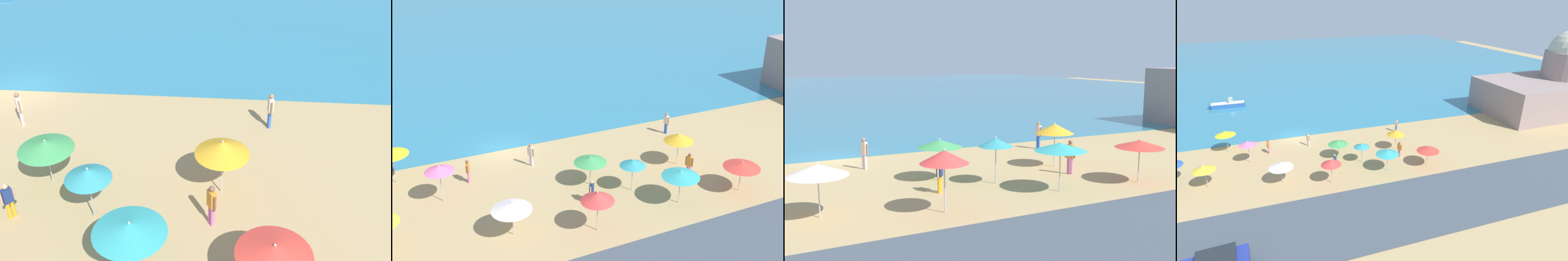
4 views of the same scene
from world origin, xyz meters
TOP-DOWN VIEW (x-y plane):
  - ground_plane at (0.00, 0.00)m, footprint 160.00×160.00m
  - sea at (0.00, 55.00)m, footprint 150.00×110.00m
  - coastal_road at (0.00, -18.00)m, footprint 80.00×8.00m
  - beach_umbrella_1 at (-2.21, -10.54)m, footprint 2.33×2.33m
  - beach_umbrella_2 at (2.34, -12.14)m, footprint 1.96×1.96m
  - beach_umbrella_3 at (10.97, -7.34)m, footprint 2.12×2.12m
  - beach_umbrella_4 at (4.09, -7.31)m, footprint 2.21×2.21m
  - beach_umbrella_6 at (-8.99, -9.11)m, footprint 2.04×2.04m
  - beach_umbrella_7 at (-5.29, -5.34)m, footprint 1.85×1.85m
  - beach_umbrella_8 at (12.69, -12.04)m, footprint 2.39×2.39m
  - beach_umbrella_9 at (6.27, -9.12)m, footprint 1.71×1.71m
  - beach_umbrella_10 at (-7.81, -1.72)m, footprint 2.22×2.22m
  - beach_umbrella_11 at (8.25, -11.64)m, footprint 2.39×2.39m
  - bather_0 at (1.28, -3.21)m, footprint 0.38×0.49m
  - bather_1 at (10.68, -9.18)m, footprint 0.37×0.50m
  - bather_2 at (-3.30, -3.66)m, footprint 0.32×0.55m
  - bather_3 at (13.10, -2.51)m, footprint 0.28×0.56m
  - bather_4 at (3.23, -9.40)m, footprint 0.41×0.45m
  - skiff_nearshore at (-9.30, 15.71)m, footprint 5.45×1.36m
  - harbor_fortress at (39.36, -1.86)m, footprint 16.83×11.66m

SIDE VIEW (x-z plane):
  - ground_plane at x=0.00m, z-range 0.00..0.00m
  - sea at x=0.00m, z-range 0.00..0.05m
  - coastal_road at x=0.00m, z-range 0.00..0.06m
  - skiff_nearshore at x=-9.30m, z-range -0.31..1.29m
  - bather_4 at x=3.23m, z-range 0.09..1.70m
  - bather_2 at x=-3.30m, z-range 0.10..1.77m
  - bather_0 at x=1.28m, z-range 0.11..1.86m
  - bather_3 at x=13.10m, z-range 0.11..1.93m
  - bather_1 at x=10.68m, z-range 0.12..1.93m
  - beach_umbrella_4 at x=4.09m, z-range 0.80..2.92m
  - beach_umbrella_1 at x=-2.21m, z-range 0.80..2.98m
  - beach_umbrella_8 at x=12.69m, z-range 0.83..3.00m
  - beach_umbrella_9 at x=6.27m, z-range 0.88..3.20m
  - beach_umbrella_6 at x=-8.99m, z-range 0.88..3.27m
  - beach_umbrella_11 at x=8.25m, z-range 0.91..3.25m
  - beach_umbrella_3 at x=10.97m, z-range 0.91..3.40m
  - beach_umbrella_2 at x=2.34m, z-range 0.96..3.57m
  - beach_umbrella_7 at x=-5.29m, z-range 1.03..3.62m
  - beach_umbrella_10 at x=-7.81m, z-range 1.03..3.68m
  - harbor_fortress at x=39.36m, z-range -2.06..10.22m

